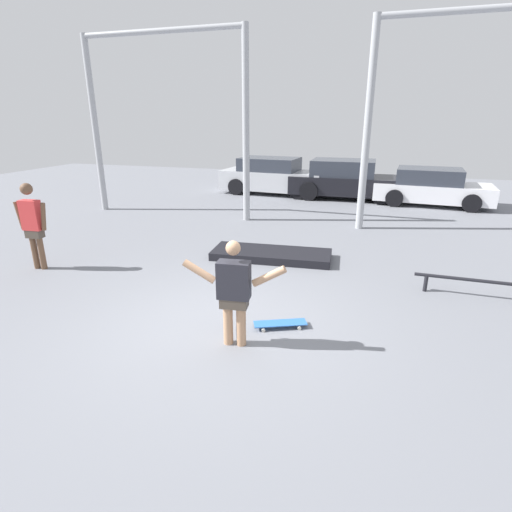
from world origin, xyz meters
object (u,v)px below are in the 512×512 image
Objects in this scene: skateboard at (280,323)px; manual_pad at (271,255)px; skateboarder at (234,290)px; parked_car_white at (431,187)px; parked_car_silver at (272,176)px; grind_rail at (485,284)px; parked_car_black at (346,180)px; bystander at (33,222)px.

manual_pad reaches higher than skateboard.
skateboarder is at bearing -151.52° from skateboard.
parked_car_silver is at bearing 179.54° from parked_car_white.
skateboard is 3.74m from grind_rail.
grind_rail reaches higher than skateboard.
manual_pad is 8.11m from parked_car_silver.
parked_car_black is at bearing 1.12° from parked_car_silver.
grind_rail is at bearing -12.74° from manual_pad.
grind_rail is (3.62, 2.67, -0.55)m from skateboarder.
parked_car_black is 11.05m from bystander.
skateboard is at bearing 45.69° from skateboarder.
parked_car_silver is 10.12m from bystander.
parked_car_white is at bearing 65.73° from skateboarder.
skateboard is 0.19× the size of parked_car_black.
bystander reaches higher than skateboard.
parked_car_silver reaches higher than grind_rail.
parked_car_silver is (-2.49, 11.41, -0.12)m from skateboarder.
bystander is at bearing -99.31° from parked_car_silver.
skateboarder is at bearing -83.07° from manual_pad.
manual_pad is at bearing -71.06° from parked_car_silver.
bystander is (-8.48, -1.10, 0.72)m from grind_rail.
manual_pad is 0.61× the size of parked_car_black.
manual_pad is at bearing 90.48° from skateboarder.
grind_rail is 8.24m from parked_car_white.
parked_car_white is (3.04, -0.35, -0.09)m from parked_car_black.
manual_pad is at bearing -97.10° from parked_car_black.
bystander reaches higher than parked_car_white.
parked_car_white reaches higher than manual_pad.
bystander is at bearing -155.56° from manual_pad.
skateboarder is 1.85× the size of skateboard.
parked_car_black is at bearing 66.47° from skateboard.
skateboarder is at bearing -92.76° from parked_car_black.
parked_car_black is at bearing -123.62° from bystander.
skateboard is (0.49, 0.63, -0.75)m from skateboarder.
grind_rail is 10.67m from parked_car_silver.
skateboarder reaches higher than parked_car_white.
bystander is at bearing -127.49° from parked_car_white.
skateboarder is 4.53m from grind_rail.
parked_car_silver is at bearing -108.32° from bystander.
skateboard is at bearing 165.24° from bystander.
parked_car_silver is 6.02m from parked_car_white.
bystander is at bearing -119.22° from parked_car_black.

